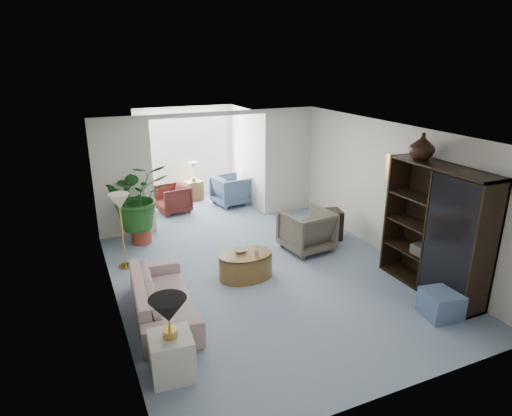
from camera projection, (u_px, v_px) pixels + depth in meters
name	position (u px, v px, depth m)	size (l,w,h in m)	color
floor	(270.00, 279.00, 7.57)	(6.00, 6.00, 0.00)	#8599B0
sunroom_floor	(200.00, 208.00, 11.11)	(2.60, 2.60, 0.00)	#8599B0
back_pier_left	(123.00, 178.00, 9.02)	(1.20, 0.12, 2.50)	white
back_pier_right	(288.00, 161.00, 10.48)	(1.20, 0.12, 2.50)	white
back_header	(210.00, 114.00, 9.36)	(2.60, 0.12, 0.10)	white
window_pane	(185.00, 145.00, 11.59)	(2.20, 0.02, 1.50)	white
window_blinds	(185.00, 145.00, 11.56)	(2.20, 0.02, 1.50)	white
framed_picture	(398.00, 170.00, 7.87)	(0.04, 0.50, 0.40)	beige
sofa	(163.00, 297.00, 6.44)	(2.05, 0.80, 0.60)	#C1B2A3
end_table	(172.00, 356.00, 5.21)	(0.49, 0.49, 0.54)	silver
table_lamp	(168.00, 310.00, 5.00)	(0.44, 0.44, 0.30)	black
floor_lamp	(119.00, 202.00, 7.59)	(0.36, 0.36, 0.28)	beige
coffee_table	(246.00, 265.00, 7.56)	(0.95, 0.95, 0.45)	brown
coffee_bowl	(241.00, 250.00, 7.55)	(0.23, 0.23, 0.06)	beige
coffee_cup	(256.00, 252.00, 7.44)	(0.09, 0.09, 0.09)	beige
wingback_chair	(306.00, 230.00, 8.59)	(0.88, 0.90, 0.82)	#686252
side_table_dark	(328.00, 225.00, 9.15)	(0.51, 0.41, 0.62)	black
entertainment_cabinet	(436.00, 230.00, 6.93)	(0.50, 1.86, 2.07)	black
cabinet_urn	(422.00, 146.00, 6.96)	(0.39, 0.39, 0.41)	black
ottoman	(441.00, 304.00, 6.44)	(0.49, 0.49, 0.39)	slate
plant_pot	(141.00, 235.00, 9.00)	(0.40, 0.40, 0.32)	brown
house_plant	(138.00, 196.00, 8.73)	(1.22, 1.06, 1.36)	#1F521C
sunroom_chair_blue	(231.00, 190.00, 11.26)	(0.80, 0.83, 0.75)	slate
sunroom_chair_maroon	(173.00, 199.00, 10.70)	(0.72, 0.74, 0.67)	#511C1D
sunroom_table	(194.00, 191.00, 11.67)	(0.41, 0.32, 0.51)	brown
shelf_clutter	(440.00, 249.00, 6.84)	(0.30, 0.85, 0.61)	black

